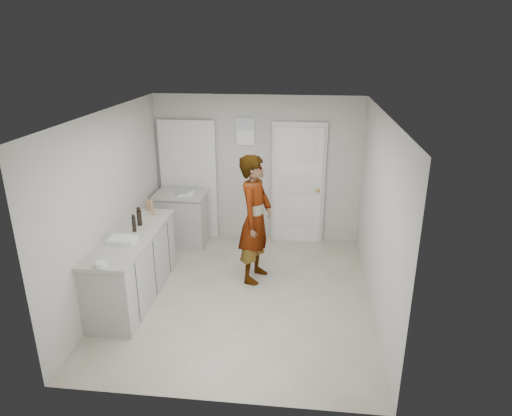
# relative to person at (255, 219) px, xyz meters

# --- Properties ---
(ground) EXTENTS (4.00, 4.00, 0.00)m
(ground) POSITION_rel_person_xyz_m (-0.13, -0.50, -0.93)
(ground) COLOR #AEA792
(ground) RESTS_ON ground
(room_shell) EXTENTS (4.00, 4.00, 4.00)m
(room_shell) POSITION_rel_person_xyz_m (-0.31, 1.45, 0.09)
(room_shell) COLOR beige
(room_shell) RESTS_ON ground
(main_counter) EXTENTS (0.64, 1.96, 0.93)m
(main_counter) POSITION_rel_person_xyz_m (-1.58, -0.70, -0.51)
(main_counter) COLOR #B2B1AD
(main_counter) RESTS_ON ground
(side_counter) EXTENTS (0.84, 0.61, 0.93)m
(side_counter) POSITION_rel_person_xyz_m (-1.38, 1.05, -0.51)
(side_counter) COLOR #B2B1AD
(side_counter) RESTS_ON ground
(person) EXTENTS (0.60, 0.77, 1.87)m
(person) POSITION_rel_person_xyz_m (0.00, 0.00, 0.00)
(person) COLOR silver
(person) RESTS_ON ground
(cake_mix_box) EXTENTS (0.11, 0.08, 0.17)m
(cake_mix_box) POSITION_rel_person_xyz_m (-1.61, 0.20, 0.07)
(cake_mix_box) COLOR #AA8055
(cake_mix_box) RESTS_ON main_counter
(spice_jar) EXTENTS (0.06, 0.06, 0.09)m
(spice_jar) POSITION_rel_person_xyz_m (-1.48, 0.04, 0.03)
(spice_jar) COLOR tan
(spice_jar) RESTS_ON main_counter
(oil_cruet_a) EXTENTS (0.07, 0.07, 0.27)m
(oil_cruet_a) POSITION_rel_person_xyz_m (-1.56, -0.37, 0.12)
(oil_cruet_a) COLOR black
(oil_cruet_a) RESTS_ON main_counter
(oil_cruet_b) EXTENTS (0.05, 0.05, 0.24)m
(oil_cruet_b) POSITION_rel_person_xyz_m (-1.56, -0.58, 0.11)
(oil_cruet_b) COLOR black
(oil_cruet_b) RESTS_ON main_counter
(baking_dish) EXTENTS (0.34, 0.24, 0.06)m
(baking_dish) POSITION_rel_person_xyz_m (-1.58, -0.93, 0.02)
(baking_dish) COLOR silver
(baking_dish) RESTS_ON main_counter
(egg_bowl) EXTENTS (0.14, 0.14, 0.05)m
(egg_bowl) POSITION_rel_person_xyz_m (-1.56, -1.60, 0.02)
(egg_bowl) COLOR silver
(egg_bowl) RESTS_ON main_counter
(papers) EXTENTS (0.29, 0.35, 0.01)m
(papers) POSITION_rel_person_xyz_m (-1.28, 1.05, -0.01)
(papers) COLOR white
(papers) RESTS_ON side_counter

